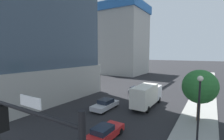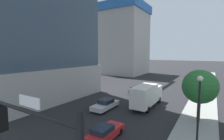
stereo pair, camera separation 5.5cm
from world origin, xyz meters
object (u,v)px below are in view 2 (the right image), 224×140
construction_building (124,36)px  car_red (105,132)px  car_gray (137,90)px  box_truck (147,95)px  street_tree (200,87)px  car_silver (105,104)px  street_lamp (199,102)px

construction_building → car_red: (21.88, -45.47, -13.83)m
car_gray → box_truck: size_ratio=0.58×
street_tree → car_silver: (-11.57, -2.07, -3.45)m
car_gray → box_truck: 8.50m
street_tree → car_red: (-6.99, -8.95, -3.48)m
car_gray → car_red: (4.59, -18.16, -0.01)m
street_tree → box_truck: size_ratio=0.75×
street_tree → car_red: street_tree is taller
construction_building → street_tree: bearing=-51.7°
street_lamp → box_truck: street_lamp is taller
car_gray → car_red: 18.73m
street_lamp → car_silver: (-11.94, 4.45, -3.37)m
car_gray → street_tree: bearing=-38.5°
car_gray → car_silver: (-0.00, -11.29, 0.02)m
street_tree → car_red: bearing=-128.0°
street_lamp → street_tree: (-0.36, 6.53, 0.08)m
street_tree → car_gray: street_tree is taller
car_silver → street_tree: bearing=10.2°
construction_building → car_silver: bearing=-65.9°
car_gray → construction_building: bearing=122.3°
street_tree → street_lamp: bearing=-86.8°
car_silver → car_red: bearing=-56.3°
street_lamp → box_truck: size_ratio=0.76×
construction_building → car_silver: 44.49m
car_red → street_tree: bearing=52.0°
box_truck → car_silver: bearing=-137.4°
car_silver → box_truck: 6.33m
construction_building → car_red: size_ratio=8.25×
street_tree → box_truck: street_tree is taller
construction_building → car_gray: construction_building is taller
car_silver → car_gray: bearing=90.0°
car_gray → box_truck: (4.59, -7.07, 1.13)m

